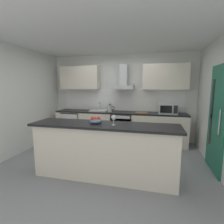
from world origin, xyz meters
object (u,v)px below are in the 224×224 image
at_px(refrigerator, 74,125).
at_px(wine_glass, 114,118).
at_px(chopping_board, 142,113).
at_px(range_hood, 123,82).
at_px(microwave, 168,108).
at_px(kettle, 110,108).
at_px(sink, 99,110).
at_px(oven, 122,127).
at_px(fruit_bowl, 95,121).

xyz_separation_m(refrigerator, wine_glass, (1.81, -2.13, 0.69)).
relative_size(refrigerator, chopping_board, 2.50).
distance_m(range_hood, chopping_board, 1.05).
xyz_separation_m(range_hood, chopping_board, (0.56, -0.15, -0.88)).
bearing_deg(microwave, wine_glass, -116.15).
bearing_deg(kettle, refrigerator, 178.52).
bearing_deg(microwave, chopping_board, 179.66).
height_order(microwave, wine_glass, microwave).
distance_m(microwave, sink, 1.99).
xyz_separation_m(refrigerator, sink, (0.85, 0.01, 0.50)).
bearing_deg(sink, kettle, -7.25).
bearing_deg(kettle, oven, 5.16).
relative_size(fruit_bowl, chopping_board, 0.65).
xyz_separation_m(refrigerator, fruit_bowl, (1.46, -2.06, 0.61)).
bearing_deg(wine_glass, sink, 114.13).
height_order(refrigerator, wine_glass, wine_glass).
height_order(oven, kettle, kettle).
bearing_deg(chopping_board, wine_glass, -98.83).
distance_m(oven, chopping_board, 0.72).
bearing_deg(microwave, sink, 178.88).
height_order(refrigerator, kettle, kettle).
bearing_deg(wine_glass, range_hood, 95.91).
relative_size(refrigerator, microwave, 1.70).
bearing_deg(sink, wine_glass, -65.87).
xyz_separation_m(oven, fruit_bowl, (-0.12, -2.06, 0.58)).
relative_size(kettle, fruit_bowl, 1.31).
bearing_deg(microwave, refrigerator, 179.49).
height_order(microwave, fruit_bowl, microwave).
distance_m(microwave, fruit_bowl, 2.46).
bearing_deg(range_hood, refrigerator, -175.20).
distance_m(fruit_bowl, chopping_board, 2.15).
relative_size(range_hood, wine_glass, 4.05).
bearing_deg(kettle, chopping_board, 0.61).
relative_size(oven, chopping_board, 2.35).
relative_size(oven, refrigerator, 0.94).
xyz_separation_m(wine_glass, chopping_board, (0.33, 2.11, -0.21)).
height_order(microwave, kettle, microwave).
bearing_deg(fruit_bowl, refrigerator, 125.35).
xyz_separation_m(wine_glass, fruit_bowl, (-0.35, 0.07, -0.08)).
height_order(kettle, wine_glass, wine_glass).
relative_size(kettle, wine_glass, 1.62).
bearing_deg(wine_glass, chopping_board, 81.17).
height_order(refrigerator, microwave, microwave).
bearing_deg(oven, fruit_bowl, -93.24).
bearing_deg(refrigerator, oven, 0.10).
relative_size(microwave, fruit_bowl, 2.27).
relative_size(kettle, chopping_board, 0.85).
xyz_separation_m(sink, wine_glass, (0.96, -2.14, 0.19)).
xyz_separation_m(sink, chopping_board, (1.29, -0.03, -0.02)).
bearing_deg(wine_glass, oven, 96.27).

